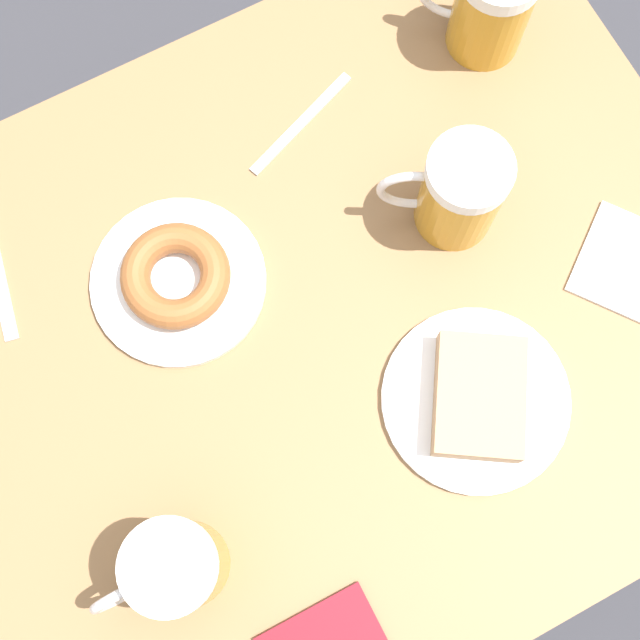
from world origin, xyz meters
name	(u,v)px	position (x,y,z in m)	size (l,w,h in m)	color
ground_plane	(320,417)	(0.00, 0.00, 0.00)	(8.00, 8.00, 0.00)	#333338
table	(320,337)	(0.00, 0.00, 0.70)	(0.82, 1.00, 0.76)	olive
plate_with_cake	(477,398)	(-0.16, -0.11, 0.78)	(0.21, 0.21, 0.05)	white
plate_with_donut	(177,278)	(0.12, 0.12, 0.78)	(0.20, 0.20, 0.05)	white
beer_mug_left	(459,192)	(0.05, -0.20, 0.84)	(0.10, 0.13, 0.14)	#C68C23
beer_mug_center	(490,5)	(0.23, -0.35, 0.84)	(0.12, 0.12, 0.14)	#C68C23
beer_mug_right	(175,567)	(-0.17, 0.25, 0.84)	(0.09, 0.14, 0.14)	#C68C23
napkin_folded	(622,262)	(-0.10, -0.35, 0.77)	(0.15, 0.16, 0.00)	white
fork	(301,123)	(0.23, -0.10, 0.77)	(0.07, 0.17, 0.00)	silver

